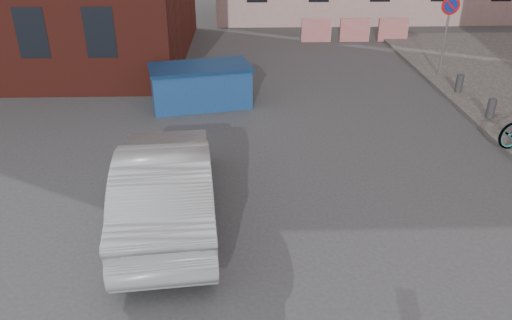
{
  "coord_description": "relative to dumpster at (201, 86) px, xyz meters",
  "views": [
    {
      "loc": [
        -0.84,
        -6.99,
        5.3
      ],
      "look_at": [
        -0.58,
        1.29,
        1.1
      ],
      "focal_mm": 35.0,
      "sensor_mm": 36.0,
      "label": 1
    }
  ],
  "objects": [
    {
      "name": "ground",
      "position": [
        2.03,
        -7.16,
        -0.61
      ],
      "size": [
        120.0,
        120.0,
        0.0
      ],
      "primitive_type": "plane",
      "color": "#38383A",
      "rests_on": "ground"
    },
    {
      "name": "no_parking_sign",
      "position": [
        8.03,
        2.32,
        1.4
      ],
      "size": [
        0.6,
        0.09,
        2.65
      ],
      "color": "gray",
      "rests_on": "sidewalk"
    },
    {
      "name": "barriers",
      "position": [
        6.23,
        7.84,
        -0.11
      ],
      "size": [
        4.7,
        0.18,
        1.0
      ],
      "color": "red",
      "rests_on": "ground"
    },
    {
      "name": "silver_car",
      "position": [
        -0.21,
        -6.15,
        0.16
      ],
      "size": [
        2.13,
        4.87,
        1.56
      ],
      "primitive_type": "imported",
      "rotation": [
        0.0,
        0.0,
        3.25
      ],
      "color": "#9A9CA1",
      "rests_on": "ground"
    },
    {
      "name": "dumpster",
      "position": [
        0.0,
        0.0,
        0.0
      ],
      "size": [
        3.16,
        2.09,
        1.22
      ],
      "rotation": [
        0.0,
        0.0,
        0.22
      ],
      "color": "#1D498C",
      "rests_on": "ground"
    }
  ]
}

